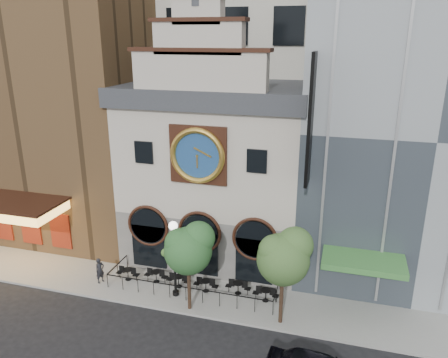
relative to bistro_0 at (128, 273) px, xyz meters
name	(u,v)px	position (x,y,z in m)	size (l,w,h in m)	color
ground	(179,314)	(4.48, -2.36, -0.61)	(120.00, 120.00, 0.00)	black
sidewalk	(193,290)	(4.48, 0.14, -0.54)	(44.00, 5.00, 0.15)	gray
clock_building	(217,167)	(4.48, 5.47, 6.07)	(12.60, 8.78, 18.65)	#605E5B
theater_building	(65,73)	(-8.52, 7.60, 11.99)	(14.00, 15.60, 25.00)	brown
retail_building	(421,122)	(17.47, 7.63, 9.53)	(14.00, 14.40, 20.00)	gray
cafe_railing	(193,283)	(4.48, 0.14, -0.01)	(10.60, 2.60, 0.90)	black
bistro_0	(128,273)	(0.00, 0.00, 0.00)	(1.58, 0.68, 0.90)	black
bistro_1	(156,276)	(1.89, 0.25, 0.00)	(1.58, 0.68, 0.90)	black
bistro_2	(179,280)	(3.50, 0.12, 0.00)	(1.58, 0.68, 0.90)	black
bistro_3	(206,285)	(5.33, 0.10, 0.00)	(1.58, 0.68, 0.90)	black
bistro_4	(238,287)	(7.33, 0.42, 0.00)	(1.58, 0.68, 0.90)	black
bistro_5	(266,294)	(9.12, 0.11, 0.00)	(1.58, 0.68, 0.90)	black
pedestrian	(100,270)	(-1.57, -0.75, 0.38)	(0.62, 0.40, 1.69)	black
lamppost	(174,251)	(3.67, -0.79, 2.59)	(1.53, 0.81, 4.94)	black
tree_left	(189,247)	(5.02, -1.82, 3.52)	(2.82, 2.72, 5.44)	#382619
tree_right	(284,255)	(10.34, -1.62, 3.70)	(2.95, 2.84, 5.68)	#382619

